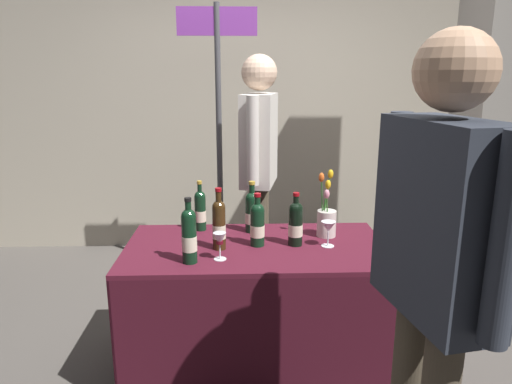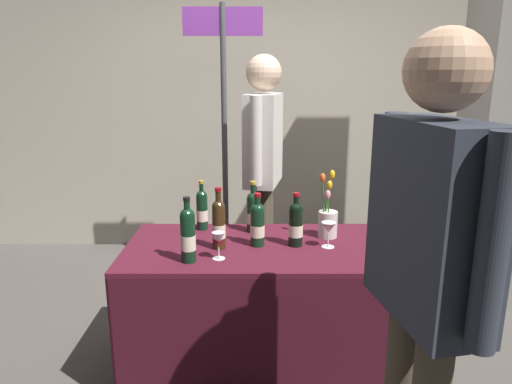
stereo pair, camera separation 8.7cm
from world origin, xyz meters
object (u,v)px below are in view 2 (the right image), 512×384
(display_bottle_0, at_px, (296,223))
(taster_foreground_right, at_px, (427,256))
(wine_glass_near_vendor, at_px, (218,240))
(wine_glass_mid, at_px, (329,228))
(featured_wine_bottle, at_px, (253,211))
(flower_vase, at_px, (328,220))
(vendor_presenter, at_px, (264,156))
(booth_signpost, at_px, (224,113))
(tasting_table, at_px, (256,284))

(display_bottle_0, bearing_deg, taster_foreground_right, -71.89)
(wine_glass_near_vendor, height_order, wine_glass_mid, same)
(featured_wine_bottle, height_order, wine_glass_near_vendor, featured_wine_bottle)
(flower_vase, height_order, taster_foreground_right, taster_foreground_right)
(display_bottle_0, distance_m, flower_vase, 0.24)
(vendor_presenter, bearing_deg, booth_signpost, -124.96)
(tasting_table, bearing_deg, wine_glass_near_vendor, -134.48)
(featured_wine_bottle, distance_m, taster_foreground_right, 1.37)
(wine_glass_mid, bearing_deg, tasting_table, 176.01)
(featured_wine_bottle, height_order, display_bottle_0, featured_wine_bottle)
(flower_vase, bearing_deg, featured_wine_bottle, 167.98)
(booth_signpost, bearing_deg, flower_vase, -57.63)
(display_bottle_0, height_order, wine_glass_mid, display_bottle_0)
(featured_wine_bottle, distance_m, flower_vase, 0.43)
(display_bottle_0, relative_size, booth_signpost, 0.14)
(featured_wine_bottle, height_order, flower_vase, flower_vase)
(wine_glass_mid, bearing_deg, wine_glass_near_vendor, -164.09)
(flower_vase, relative_size, booth_signpost, 0.18)
(tasting_table, relative_size, wine_glass_near_vendor, 10.06)
(featured_wine_bottle, xyz_separation_m, wine_glass_mid, (0.40, -0.26, -0.02))
(wine_glass_mid, height_order, booth_signpost, booth_signpost)
(vendor_presenter, xyz_separation_m, taster_foreground_right, (0.49, -1.87, 0.00))
(wine_glass_mid, bearing_deg, featured_wine_bottle, 147.67)
(taster_foreground_right, distance_m, booth_signpost, 2.32)
(flower_vase, bearing_deg, tasting_table, -161.30)
(wine_glass_mid, distance_m, taster_foreground_right, 1.02)
(display_bottle_0, height_order, flower_vase, flower_vase)
(tasting_table, xyz_separation_m, taster_foreground_right, (0.54, -1.01, 0.58))
(tasting_table, bearing_deg, booth_signpost, 101.71)
(tasting_table, height_order, display_bottle_0, display_bottle_0)
(vendor_presenter, height_order, taster_foreground_right, same)
(taster_foreground_right, bearing_deg, wine_glass_mid, -1.06)
(wine_glass_mid, bearing_deg, vendor_presenter, 110.74)
(featured_wine_bottle, bearing_deg, display_bottle_0, -44.55)
(wine_glass_near_vendor, xyz_separation_m, taster_foreground_right, (0.73, -0.82, 0.24))
(featured_wine_bottle, xyz_separation_m, booth_signpost, (-0.23, 0.93, 0.50))
(vendor_presenter, height_order, booth_signpost, booth_signpost)
(flower_vase, bearing_deg, wine_glass_mid, -96.99)
(featured_wine_bottle, height_order, taster_foreground_right, taster_foreground_right)
(taster_foreground_right, bearing_deg, featured_wine_bottle, 14.28)
(wine_glass_near_vendor, xyz_separation_m, flower_vase, (0.60, 0.33, 0.00))
(tasting_table, distance_m, flower_vase, 0.54)
(display_bottle_0, bearing_deg, vendor_presenter, 100.68)
(featured_wine_bottle, bearing_deg, tasting_table, -86.07)
(booth_signpost, bearing_deg, vendor_presenter, -45.91)
(tasting_table, xyz_separation_m, wine_glass_mid, (0.39, -0.03, 0.34))
(tasting_table, relative_size, display_bottle_0, 4.82)
(display_bottle_0, height_order, vendor_presenter, vendor_presenter)
(wine_glass_mid, bearing_deg, flower_vase, 83.01)
(wine_glass_near_vendor, distance_m, vendor_presenter, 1.11)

